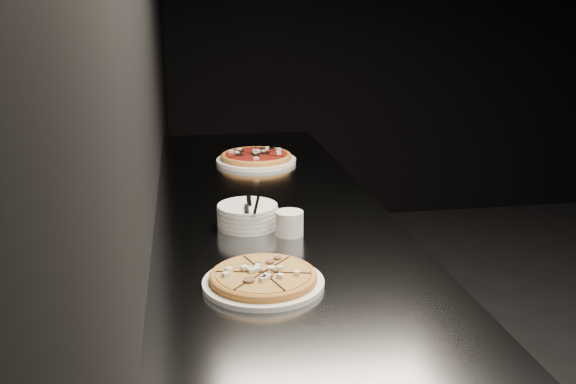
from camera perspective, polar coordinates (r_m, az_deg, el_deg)
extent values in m
cube|color=black|center=(2.02, -12.51, 11.36)|extent=(0.02, 5.00, 2.80)
cube|color=black|center=(5.11, 19.12, 13.80)|extent=(5.00, 0.02, 2.80)
cube|color=slate|center=(2.32, -1.63, -12.32)|extent=(0.70, 2.40, 0.90)
cube|color=slate|center=(2.14, -1.73, -1.45)|extent=(0.74, 2.44, 0.02)
cylinder|color=white|center=(1.55, -2.20, -8.06)|extent=(0.29, 0.29, 0.01)
cylinder|color=gold|center=(1.54, -2.21, -7.65)|extent=(0.30, 0.30, 0.01)
torus|color=gold|center=(1.54, -2.21, -7.46)|extent=(0.31, 0.31, 0.02)
cylinder|color=#FBC653|center=(1.54, -2.21, -7.31)|extent=(0.27, 0.27, 0.01)
cylinder|color=white|center=(2.70, -2.84, 2.80)|extent=(0.33, 0.33, 0.02)
cylinder|color=gold|center=(2.70, -2.84, 3.09)|extent=(0.39, 0.39, 0.01)
torus|color=gold|center=(2.70, -2.84, 3.22)|extent=(0.39, 0.39, 0.02)
cylinder|color=maroon|center=(2.70, -2.85, 3.33)|extent=(0.34, 0.34, 0.01)
cylinder|color=white|center=(1.94, -3.60, -2.84)|extent=(0.18, 0.18, 0.01)
cylinder|color=white|center=(1.94, -3.61, -2.47)|extent=(0.18, 0.18, 0.01)
cylinder|color=white|center=(1.93, -3.61, -2.09)|extent=(0.18, 0.18, 0.01)
cylinder|color=white|center=(1.93, -3.62, -1.71)|extent=(0.18, 0.18, 0.01)
cylinder|color=white|center=(1.92, -3.63, -1.33)|extent=(0.18, 0.18, 0.01)
cube|color=#B2B5B9|center=(1.96, -3.48, -0.77)|extent=(0.02, 0.12, 0.00)
cube|color=black|center=(1.87, -3.70, -1.50)|extent=(0.02, 0.07, 0.01)
cube|color=#B2B5B9|center=(1.91, -2.80, -1.14)|extent=(0.08, 0.17, 0.00)
cylinder|color=silver|center=(1.86, 0.12, -2.79)|extent=(0.08, 0.08, 0.07)
cylinder|color=black|center=(1.85, 0.12, -1.99)|extent=(0.06, 0.06, 0.01)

